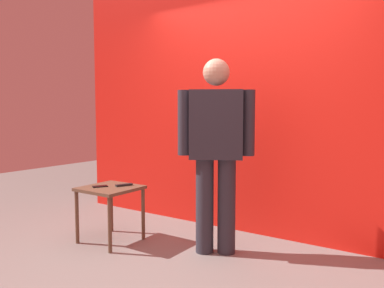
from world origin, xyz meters
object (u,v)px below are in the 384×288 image
standing_person (216,146)px  tv_remote (124,185)px  side_table (110,195)px  cell_phone (100,186)px

standing_person → tv_remote: standing_person is taller
standing_person → side_table: 1.19m
cell_phone → standing_person: bearing=51.6°
side_table → tv_remote: (0.08, 0.11, 0.09)m
side_table → cell_phone: 0.13m
side_table → cell_phone: (-0.08, -0.06, 0.09)m
cell_phone → tv_remote: size_ratio=0.85×
tv_remote → side_table: bearing=-103.5°
standing_person → side_table: size_ratio=3.19×
standing_person → cell_phone: 1.24m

